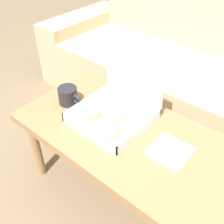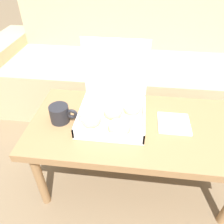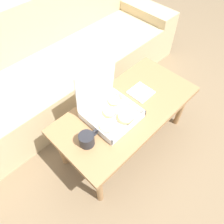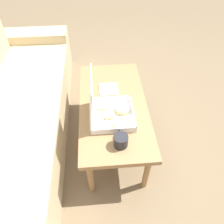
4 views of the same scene
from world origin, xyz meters
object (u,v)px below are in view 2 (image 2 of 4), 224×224
pastry_box (113,107)px  couch (139,70)px  coffee_mug (60,114)px  coffee_table (137,131)px

pastry_box → couch: bearing=81.6°
couch → coffee_mug: bearing=-112.8°
coffee_table → coffee_mug: coffee_mug is taller
couch → coffee_table: (0.00, -0.89, 0.12)m
coffee_table → couch: bearing=90.0°
couch → pastry_box: (-0.13, -0.84, 0.23)m
coffee_table → pastry_box: bearing=160.9°
couch → coffee_mug: size_ratio=18.31×
coffee_table → coffee_mug: bearing=-177.4°
coffee_mug → couch: bearing=67.2°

